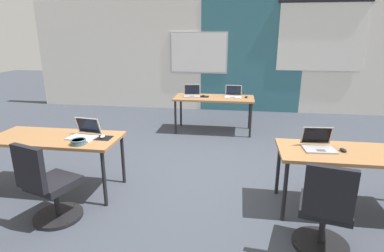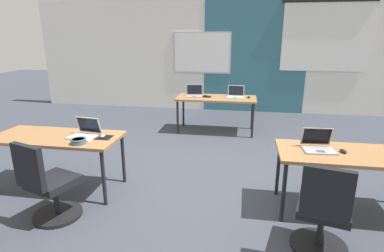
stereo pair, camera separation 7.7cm
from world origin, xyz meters
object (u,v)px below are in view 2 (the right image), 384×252
Objects in this scene: laptop_far_left at (194,94)px; chair_near_left_inner at (48,188)px; mouse_far_left at (206,96)px; laptop_near_left_inner at (85,133)px; desk_near_right at (354,158)px; laptop_near_right_inner at (318,145)px; mouse_near_right_inner at (343,151)px; chair_near_right_inner at (322,216)px; snack_bowl at (78,141)px; desk_near_left at (57,140)px; desk_far_center at (216,100)px; mouse_far_right at (249,97)px; mouse_near_left_inner at (103,136)px; laptop_far_right at (236,95)px.

chair_near_left_inner is at bearing -112.41° from laptop_far_left.
laptop_near_left_inner reaches higher than mouse_far_left.
laptop_near_right_inner is (-0.37, 0.05, 0.11)m from desk_near_right.
chair_near_right_inner reaches higher than mouse_near_right_inner.
snack_bowl is at bearing -175.84° from mouse_near_right_inner.
laptop_near_right_inner is 0.90m from chair_near_right_inner.
desk_near_left is 3.30m from desk_far_center.
mouse_near_right_inner is 0.12× the size of chair_near_right_inner.
mouse_far_left is at bearing 173.99° from desk_far_center.
laptop_near_right_inner is at bearing -75.24° from mouse_far_right.
desk_far_center is 3.09m from laptop_near_left_inner.
laptop_near_left_inner is (-0.93, -2.79, -0.00)m from laptop_far_left.
laptop_far_left reaches higher than laptop_near_left_inner.
laptop_far_left is (-0.46, 0.03, 0.11)m from desk_far_center.
laptop_near_left_inner is at bearing 176.21° from laptop_near_right_inner.
laptop_far_left reaches higher than desk_far_center.
chair_near_right_inner is (2.68, -0.79, -0.39)m from laptop_near_left_inner.
desk_far_center is 4.34× the size of laptop_near_left_inner.
snack_bowl is (0.06, -0.25, -0.01)m from laptop_near_left_inner.
snack_bowl reaches higher than mouse_near_right_inner.
laptop_near_right_inner reaches higher than mouse_near_right_inner.
laptop_near_right_inner is 1.97× the size of snack_bowl.
chair_near_right_inner is at bearing -67.10° from mouse_far_left.
laptop_near_right_inner is 3.12× the size of mouse_near_right_inner.
mouse_near_right_inner is (2.78, -0.04, -0.00)m from mouse_near_left_inner.
chair_near_right_inner is at bearing -13.93° from desk_near_left.
laptop_far_right is at bearing 113.51° from mouse_near_right_inner.
laptop_far_left is 3.33m from laptop_near_right_inner.
desk_near_left is 0.80m from chair_near_left_inner.
snack_bowl is at bearing -175.95° from desk_near_right.
laptop_near_right_inner reaches higher than chair_near_left_inner.
mouse_far_left is 1.01× the size of mouse_near_right_inner.
laptop_near_left_inner is (-2.03, -2.80, 0.03)m from mouse_far_right.
desk_near_right is 4.57× the size of laptop_near_right_inner.
desk_near_right is at bearing -58.62° from laptop_far_left.
laptop_far_right is 0.84m from laptop_far_left.
chair_near_right_inner is (-0.09, -0.80, -0.39)m from laptop_near_right_inner.
mouse_near_left_inner is at bearing -94.70° from chair_near_left_inner.
chair_near_left_inner is at bearing -87.29° from laptop_near_left_inner.
mouse_far_left is 3.24m from snack_bowl.
chair_near_left_inner is at bearing -115.01° from laptop_far_right.
desk_far_center is 0.65m from mouse_far_right.
laptop_far_left reaches higher than desk_near_right.
mouse_near_right_inner is (1.25, -2.87, -0.03)m from laptop_far_right.
desk_near_left is at bearing 179.95° from mouse_near_right_inner.
desk_far_center is at bearing -56.42° from chair_near_right_inner.
laptop_far_right reaches higher than mouse_near_left_inner.
mouse_far_left is at bearing -173.70° from laptop_far_right.
laptop_far_left is (1.29, 2.83, 0.11)m from desk_near_left.
laptop_near_left_inner is (-1.16, -2.79, 0.03)m from mouse_far_left.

